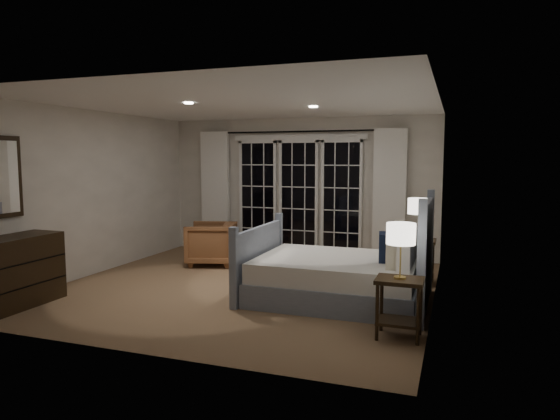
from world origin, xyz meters
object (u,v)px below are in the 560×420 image
(bed, at_px, (343,275))
(lamp_right, at_px, (419,207))
(armchair, at_px, (211,243))
(lamp_left, at_px, (401,235))
(nightstand_left, at_px, (399,299))
(nightstand_right, at_px, (417,255))
(dresser, at_px, (12,272))

(bed, xyz_separation_m, lamp_right, (0.81, 1.16, 0.78))
(armchair, bearing_deg, bed, 45.67)
(bed, distance_m, lamp_left, 1.55)
(lamp_right, bearing_deg, nightstand_left, -90.02)
(bed, relative_size, lamp_left, 3.97)
(nightstand_left, height_order, lamp_right, lamp_right)
(nightstand_left, height_order, armchair, armchair)
(nightstand_right, distance_m, lamp_right, 0.68)
(nightstand_left, bearing_deg, bed, 126.38)
(lamp_right, distance_m, dresser, 5.30)
(nightstand_left, xyz_separation_m, lamp_left, (-0.00, 0.00, 0.65))
(lamp_right, bearing_deg, nightstand_right, 90.00)
(bed, distance_m, dresser, 3.99)
(dresser, bearing_deg, lamp_left, 6.53)
(bed, xyz_separation_m, nightstand_left, (0.81, -1.10, 0.07))
(nightstand_right, xyz_separation_m, lamp_left, (-0.00, -2.27, 0.62))
(nightstand_right, height_order, dresser, dresser)
(nightstand_right, distance_m, lamp_left, 2.35)
(lamp_right, bearing_deg, lamp_left, -90.02)
(nightstand_left, relative_size, armchair, 0.77)
(bed, height_order, dresser, bed)
(dresser, bearing_deg, nightstand_left, 6.53)
(lamp_right, relative_size, armchair, 0.74)
(nightstand_right, bearing_deg, lamp_right, -90.00)
(lamp_left, relative_size, lamp_right, 0.95)
(nightstand_left, relative_size, lamp_left, 1.09)
(nightstand_left, bearing_deg, dresser, -173.47)
(lamp_left, distance_m, dresser, 4.53)
(nightstand_right, distance_m, dresser, 5.26)
(dresser, bearing_deg, lamp_right, 31.89)
(nightstand_left, height_order, dresser, dresser)
(lamp_left, bearing_deg, lamp_right, 89.98)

